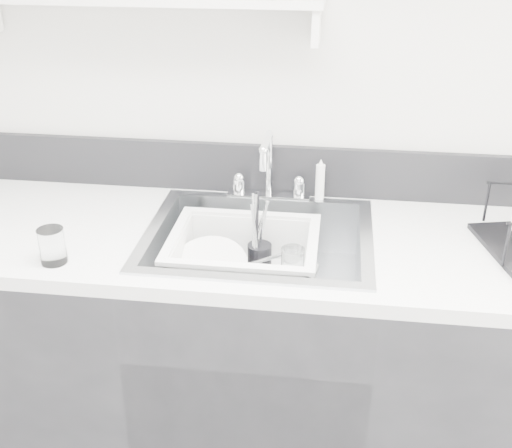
# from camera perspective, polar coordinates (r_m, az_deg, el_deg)

# --- Properties ---
(counter_run) EXTENTS (3.20, 0.62, 0.92)m
(counter_run) POSITION_cam_1_polar(r_m,az_deg,el_deg) (2.07, 0.19, -12.34)
(counter_run) COLOR black
(counter_run) RESTS_ON ground
(backsplash) EXTENTS (3.20, 0.02, 0.16)m
(backsplash) POSITION_cam_1_polar(r_m,az_deg,el_deg) (2.05, 1.29, 4.87)
(backsplash) COLOR black
(backsplash) RESTS_ON counter_run
(sink) EXTENTS (0.64, 0.52, 0.20)m
(sink) POSITION_cam_1_polar(r_m,az_deg,el_deg) (1.85, 0.20, -3.44)
(sink) COLOR silver
(sink) RESTS_ON counter_run
(faucet) EXTENTS (0.26, 0.18, 0.23)m
(faucet) POSITION_cam_1_polar(r_m,az_deg,el_deg) (2.00, 1.11, 3.79)
(faucet) COLOR silver
(faucet) RESTS_ON counter_run
(side_sprayer) EXTENTS (0.03, 0.03, 0.14)m
(side_sprayer) POSITION_cam_1_polar(r_m,az_deg,el_deg) (2.00, 5.72, 3.90)
(side_sprayer) COLOR white
(side_sprayer) RESTS_ON counter_run
(wall_shelf) EXTENTS (1.00, 0.16, 0.12)m
(wall_shelf) POSITION_cam_1_polar(r_m,az_deg,el_deg) (1.92, -9.84, 18.89)
(wall_shelf) COLOR silver
(wall_shelf) RESTS_ON room_shell
(wash_tub) EXTENTS (0.46, 0.39, 0.16)m
(wash_tub) POSITION_cam_1_polar(r_m,az_deg,el_deg) (1.85, -1.10, -3.34)
(wash_tub) COLOR white
(wash_tub) RESTS_ON sink
(plate_stack) EXTENTS (0.28, 0.27, 0.11)m
(plate_stack) POSITION_cam_1_polar(r_m,az_deg,el_deg) (1.86, -3.95, -4.68)
(plate_stack) COLOR white
(plate_stack) RESTS_ON wash_tub
(utensil_cup) EXTENTS (0.07, 0.07, 0.24)m
(utensil_cup) POSITION_cam_1_polar(r_m,az_deg,el_deg) (1.91, 0.30, -2.80)
(utensil_cup) COLOR black
(utensil_cup) RESTS_ON wash_tub
(ladle) EXTENTS (0.30, 0.24, 0.08)m
(ladle) POSITION_cam_1_polar(r_m,az_deg,el_deg) (1.88, -0.78, -3.74)
(ladle) COLOR silver
(ladle) RESTS_ON wash_tub
(tumbler_in_tub) EXTENTS (0.07, 0.07, 0.10)m
(tumbler_in_tub) POSITION_cam_1_polar(r_m,az_deg,el_deg) (1.88, 3.26, -3.54)
(tumbler_in_tub) COLOR white
(tumbler_in_tub) RESTS_ON wash_tub
(tumbler_counter) EXTENTS (0.08, 0.08, 0.10)m
(tumbler_counter) POSITION_cam_1_polar(r_m,az_deg,el_deg) (1.74, -17.66, -1.87)
(tumbler_counter) COLOR white
(tumbler_counter) RESTS_ON counter_run
(bowl_small) EXTENTS (0.13, 0.13, 0.03)m
(bowl_small) POSITION_cam_1_polar(r_m,az_deg,el_deg) (1.83, 2.82, -5.70)
(bowl_small) COLOR white
(bowl_small) RESTS_ON wash_tub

